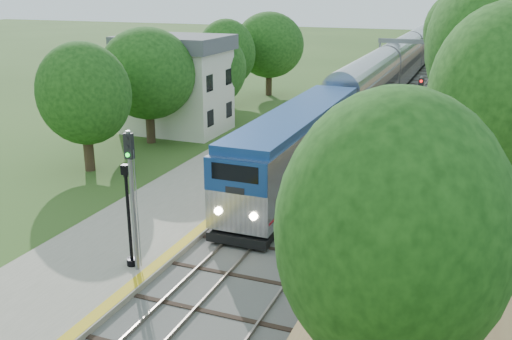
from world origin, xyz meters
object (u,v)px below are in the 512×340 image
at_px(lamppost_far, 129,222).
at_px(signal_gantry, 415,52).
at_px(signal_platform, 132,186).
at_px(signal_farside, 418,113).
at_px(train, 400,66).
at_px(station_building, 176,83).

bearing_deg(lamppost_far, signal_gantry, 83.17).
bearing_deg(signal_platform, signal_gantry, 83.67).
bearing_deg(signal_farside, signal_platform, -115.00).
distance_m(signal_gantry, signal_platform, 48.73).
distance_m(signal_gantry, signal_farside, 29.17).
bearing_deg(signal_gantry, train, 110.71).
bearing_deg(station_building, signal_platform, -64.66).
height_order(lamppost_far, signal_platform, signal_platform).
bearing_deg(signal_platform, lamppost_far, 152.73).
relative_size(station_building, signal_platform, 1.42).
relative_size(station_building, lamppost_far, 1.90).
bearing_deg(signal_platform, signal_farside, 65.00).
xyz_separation_m(signal_gantry, train, (-2.47, 6.53, -2.46)).
bearing_deg(train, signal_gantry, -69.29).
bearing_deg(signal_gantry, signal_farside, -82.65).
relative_size(signal_gantry, signal_platform, 1.39).
distance_m(signal_gantry, train, 7.41).
height_order(train, lamppost_far, lamppost_far).
xyz_separation_m(station_building, signal_farside, (20.20, -3.92, -0.18)).
bearing_deg(station_building, signal_farside, -10.99).
bearing_deg(station_building, signal_gantry, 56.62).
bearing_deg(lamppost_far, signal_platform, -27.27).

